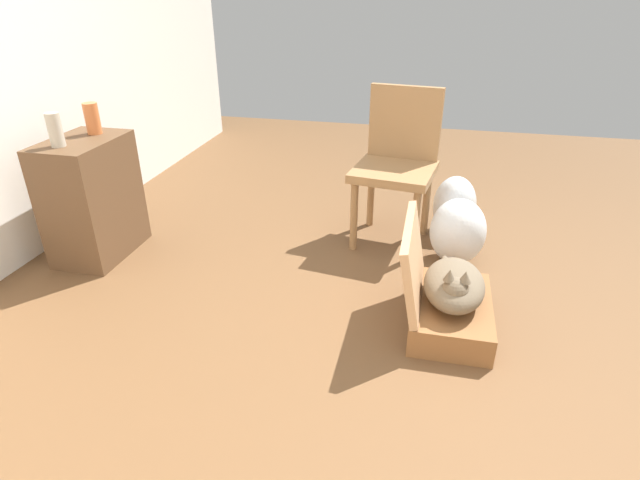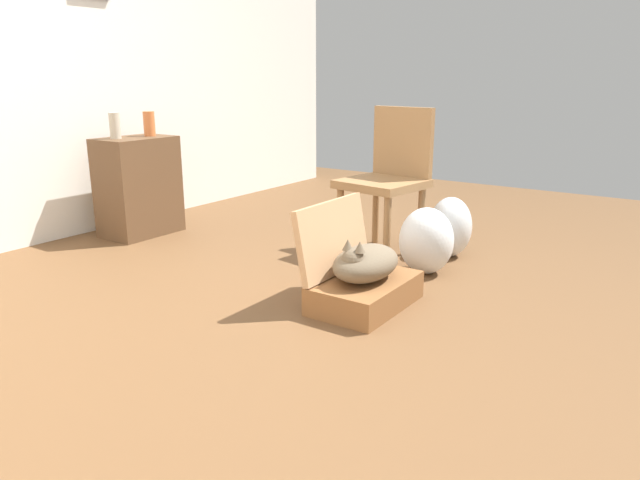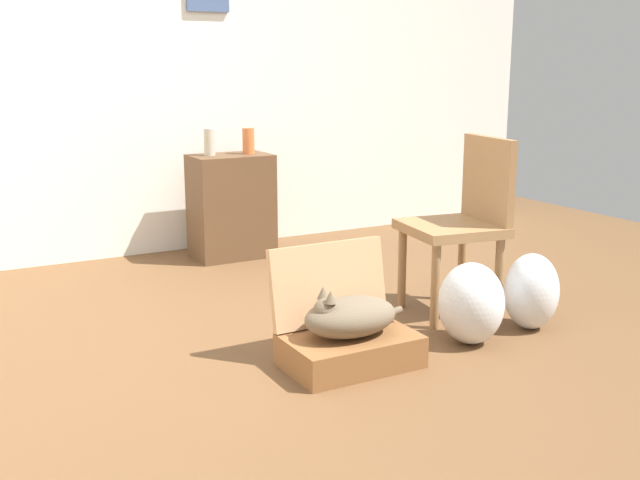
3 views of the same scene
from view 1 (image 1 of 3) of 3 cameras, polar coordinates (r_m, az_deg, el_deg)
The scene contains 10 objects.
ground_plane at distance 2.32m, azimuth 10.06°, elevation -12.10°, with size 7.68×7.68×0.00m, color brown.
suitcase_base at distance 2.47m, azimuth 14.27°, elevation -7.84°, with size 0.56×0.36×0.14m, color brown.
suitcase_lid at distance 2.33m, azimuth 10.30°, elevation -2.35°, with size 0.56×0.36×0.04m, color tan.
cat at distance 2.38m, azimuth 14.69°, elevation -4.86°, with size 0.50×0.27×0.22m.
plastic_bag_white at distance 2.96m, azimuth 15.09°, elevation 0.94°, with size 0.30×0.31×0.38m, color silver.
plastic_bag_clear at distance 3.31m, azimuth 14.74°, elevation 3.79°, with size 0.26×0.26×0.38m, color silver.
side_table at distance 3.17m, azimuth -24.15°, elevation 4.24°, with size 0.51×0.34×0.68m, color brown.
vase_tall at distance 2.97m, azimuth -27.54°, elevation 10.87°, with size 0.07×0.07×0.17m, color #B7AD99.
vase_short at distance 3.14m, azimuth -24.15°, elevation 12.29°, with size 0.08×0.08×0.17m, color #CC6B38.
chair at distance 3.08m, azimuth 8.60°, elevation 8.81°, with size 0.51×0.51×0.91m.
Camera 1 is at (-1.81, -0.00, 1.45)m, focal length 28.63 mm.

